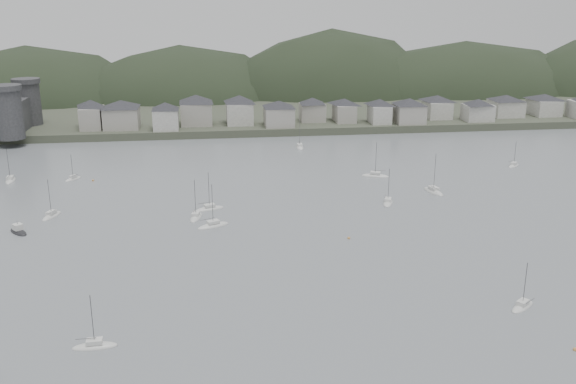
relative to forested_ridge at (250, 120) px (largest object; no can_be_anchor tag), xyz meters
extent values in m
plane|color=slate|center=(-4.83, -269.40, 11.28)|extent=(900.00, 900.00, 0.00)
cube|color=#383D2D|center=(-4.83, 25.60, 12.78)|extent=(900.00, 250.00, 3.00)
ellipsoid|color=black|center=(-115.70, 2.54, 1.14)|extent=(138.98, 92.48, 81.13)
ellipsoid|color=black|center=(-37.13, 3.46, 1.32)|extent=(132.08, 90.41, 79.74)
ellipsoid|color=black|center=(45.82, 3.53, -1.39)|extent=(133.88, 88.37, 101.41)
ellipsoid|color=black|center=(121.12, -1.49, 0.97)|extent=(165.81, 81.78, 82.55)
cylinder|color=#2E2E30|center=(-96.83, -103.40, 23.28)|extent=(10.00, 10.00, 18.00)
cylinder|color=#2E2E30|center=(-96.83, -75.40, 22.78)|extent=(10.00, 10.00, 17.00)
cube|color=#2E2E30|center=(-96.83, -89.40, 20.28)|extent=(3.50, 30.00, 12.00)
cube|color=#9A978C|center=(-69.83, -87.44, 18.58)|extent=(8.34, 12.91, 8.59)
pyramid|color=#242429|center=(-69.83, -87.44, 24.37)|extent=(15.78, 15.78, 3.01)
cube|color=#9A978C|center=(-58.15, -88.08, 18.46)|extent=(13.68, 13.35, 8.36)
pyramid|color=#242429|center=(-58.15, -88.08, 24.11)|extent=(20.07, 20.07, 2.93)
cube|color=#9F9C95|center=(-40.41, -93.38, 18.32)|extent=(9.78, 10.20, 8.08)
pyramid|color=#242429|center=(-40.41, -93.38, 23.78)|extent=(14.83, 14.83, 2.83)
cube|color=#9A978C|center=(-28.35, -83.75, 18.83)|extent=(12.59, 13.33, 9.09)
pyramid|color=#242429|center=(-28.35, -83.75, 24.97)|extent=(19.24, 19.24, 3.18)
cube|color=#9F9C95|center=(-10.58, -85.30, 18.72)|extent=(10.74, 12.17, 8.87)
pyramid|color=#242429|center=(-10.58, -85.30, 24.70)|extent=(17.01, 17.01, 3.10)
cube|color=#9A978C|center=(5.09, -91.87, 18.13)|extent=(11.63, 12.09, 7.69)
pyramid|color=#242429|center=(5.09, -91.87, 23.32)|extent=(17.61, 17.61, 2.69)
cube|color=#9A978C|center=(20.42, -83.21, 18.00)|extent=(10.37, 9.35, 7.44)
pyramid|color=#242429|center=(20.42, -83.21, 23.03)|extent=(14.65, 14.65, 2.60)
cube|color=#9A978C|center=(33.79, -85.61, 17.90)|extent=(8.24, 12.20, 7.22)
pyramid|color=#242429|center=(33.79, -85.61, 22.77)|extent=(15.17, 15.17, 2.53)
cube|color=#9F9C95|center=(47.66, -90.85, 18.02)|extent=(8.06, 10.91, 7.46)
pyramid|color=#242429|center=(47.66, -90.85, 23.05)|extent=(14.08, 14.08, 2.61)
cube|color=#9A978C|center=(59.98, -92.34, 18.12)|extent=(11.73, 11.78, 7.66)
pyramid|color=#242429|center=(59.98, -92.34, 23.29)|extent=(17.46, 17.46, 2.68)
cube|color=#9F9C95|center=(75.80, -82.49, 17.95)|extent=(10.19, 13.02, 7.33)
pyramid|color=#242429|center=(75.80, -82.49, 22.90)|extent=(17.23, 17.23, 2.57)
cube|color=#9F9C95|center=(90.71, -91.34, 17.72)|extent=(11.70, 9.81, 6.88)
pyramid|color=#242429|center=(90.71, -91.34, 22.36)|extent=(15.97, 15.97, 2.41)
cube|color=#9F9C95|center=(107.57, -82.49, 17.78)|extent=(12.83, 12.48, 7.00)
pyramid|color=#242429|center=(107.57, -82.49, 22.51)|extent=(18.79, 18.79, 2.45)
cube|color=#9F9C95|center=(125.90, -81.98, 17.77)|extent=(11.07, 13.50, 6.97)
pyramid|color=#242429|center=(125.90, -81.98, 22.47)|extent=(18.25, 18.25, 2.44)
ellipsoid|color=silver|center=(-28.28, -194.00, 11.33)|extent=(4.05, 8.16, 1.56)
cube|color=silver|center=(-28.28, -194.00, 12.42)|extent=(2.24, 3.03, 0.70)
cylinder|color=#3F3F42|center=(-28.28, -194.00, 16.37)|extent=(0.12, 0.12, 9.77)
cylinder|color=#3F3F42|center=(-28.57, -192.63, 12.97)|extent=(0.82, 3.46, 0.10)
ellipsoid|color=silver|center=(-64.68, -188.16, 11.33)|extent=(4.91, 8.03, 1.53)
cube|color=silver|center=(-64.68, -188.16, 12.40)|extent=(2.50, 3.09, 0.70)
cylinder|color=#3F3F42|center=(-64.68, -188.16, 16.27)|extent=(0.12, 0.12, 9.57)
cylinder|color=#3F3F42|center=(-64.21, -189.46, 12.95)|extent=(1.27, 3.27, 0.10)
ellipsoid|color=silver|center=(-65.78, -153.18, 11.33)|extent=(5.26, 6.10, 1.23)
cube|color=silver|center=(-65.78, -153.18, 12.25)|extent=(2.37, 2.53, 0.70)
cylinder|color=#3F3F42|center=(-65.78, -153.18, 15.33)|extent=(0.12, 0.12, 7.69)
cylinder|color=#3F3F42|center=(-65.11, -154.06, 12.80)|extent=(1.74, 2.27, 0.10)
ellipsoid|color=silver|center=(-24.78, -187.83, 11.33)|extent=(8.28, 5.07, 1.58)
cube|color=silver|center=(-24.78, -187.83, 12.42)|extent=(3.19, 2.58, 0.70)
cylinder|color=#3F3F42|center=(-24.78, -187.83, 16.41)|extent=(0.12, 0.12, 9.86)
cylinder|color=#3F3F42|center=(-26.11, -187.35, 12.97)|extent=(3.37, 1.31, 0.10)
ellipsoid|color=silver|center=(75.74, -155.72, 11.33)|extent=(6.32, 5.85, 1.31)
cube|color=silver|center=(75.74, -155.72, 12.29)|extent=(2.67, 2.58, 0.70)
cylinder|color=#3F3F42|center=(75.74, -155.72, 15.57)|extent=(0.12, 0.12, 8.17)
cylinder|color=#3F3F42|center=(74.85, -154.95, 12.84)|extent=(2.30, 2.00, 0.10)
ellipsoid|color=silver|center=(23.21, -188.88, 11.33)|extent=(5.04, 7.99, 1.52)
cube|color=silver|center=(23.21, -188.88, 12.40)|extent=(2.53, 3.10, 0.70)
cylinder|color=#3F3F42|center=(23.21, -188.88, 16.25)|extent=(0.12, 0.12, 9.53)
cylinder|color=#3F3F42|center=(22.71, -187.60, 12.95)|extent=(1.34, 3.23, 0.10)
ellipsoid|color=silver|center=(9.55, -119.40, 11.33)|extent=(2.94, 8.28, 1.64)
cube|color=silver|center=(9.55, -119.40, 12.45)|extent=(1.91, 2.93, 0.70)
cylinder|color=#3F3F42|center=(9.55, -119.40, 16.60)|extent=(0.12, 0.12, 10.23)
cylinder|color=#3F3F42|center=(9.49, -117.93, 13.00)|extent=(0.25, 3.68, 0.10)
ellipsoid|color=silver|center=(30.11, -250.82, 11.33)|extent=(6.72, 5.78, 1.35)
cube|color=silver|center=(30.11, -250.82, 12.31)|extent=(2.79, 2.61, 0.70)
cylinder|color=#3F3F42|center=(30.11, -250.82, 15.71)|extent=(0.12, 0.12, 8.46)
cylinder|color=#3F3F42|center=(31.09, -251.54, 12.86)|extent=(2.50, 1.90, 0.10)
ellipsoid|color=silver|center=(-84.41, -152.30, 11.33)|extent=(3.31, 8.22, 1.60)
cube|color=silver|center=(-84.41, -152.30, 12.44)|extent=(2.02, 2.96, 0.70)
cylinder|color=#3F3F42|center=(-84.41, -152.30, 16.49)|extent=(0.12, 0.12, 10.02)
cylinder|color=#3F3F42|center=(-84.55, -153.73, 12.99)|extent=(0.44, 3.60, 0.10)
ellipsoid|color=silver|center=(39.08, -180.52, 11.33)|extent=(4.74, 9.34, 1.79)
cube|color=silver|center=(39.08, -180.52, 12.53)|extent=(2.60, 3.48, 0.70)
cylinder|color=#3F3F42|center=(39.08, -180.52, 17.07)|extent=(0.12, 0.12, 11.16)
cylinder|color=#3F3F42|center=(38.73, -182.09, 13.08)|extent=(0.98, 3.94, 0.10)
ellipsoid|color=silver|center=(-24.08, -200.98, 11.33)|extent=(8.70, 6.12, 1.68)
cube|color=silver|center=(-24.08, -200.98, 12.47)|extent=(3.45, 2.95, 0.70)
cylinder|color=#3F3F42|center=(-24.08, -200.98, 16.72)|extent=(0.12, 0.12, 10.48)
cylinder|color=#3F3F42|center=(-25.43, -200.31, 13.02)|extent=(3.43, 1.76, 0.10)
ellipsoid|color=silver|center=(-43.85, -254.70, 11.33)|extent=(7.21, 2.55, 1.43)
cube|color=silver|center=(-43.85, -254.70, 12.35)|extent=(2.55, 1.66, 0.70)
cylinder|color=#3F3F42|center=(-43.85, -254.70, 15.94)|extent=(0.12, 0.12, 8.91)
cylinder|color=#3F3F42|center=(-45.13, -254.65, 12.90)|extent=(3.21, 0.22, 0.10)
ellipsoid|color=silver|center=(26.90, -162.18, 11.33)|extent=(8.99, 5.64, 1.72)
cube|color=silver|center=(26.90, -162.18, 12.49)|extent=(3.48, 2.84, 0.70)
cylinder|color=#3F3F42|center=(26.90, -162.18, 16.84)|extent=(0.12, 0.12, 10.72)
cylinder|color=#3F3F42|center=(28.34, -161.63, 13.04)|extent=(3.64, 1.48, 0.10)
ellipsoid|color=black|center=(-69.92, -199.15, 11.33)|extent=(6.23, 6.95, 1.52)
cube|color=silver|center=(-69.92, -199.15, 12.74)|extent=(2.80, 2.82, 1.40)
cylinder|color=#3F3F42|center=(-69.92, -199.15, 13.64)|extent=(0.10, 0.10, 1.20)
sphere|color=#CA8C43|center=(31.33, -265.67, 11.43)|extent=(0.70, 0.70, 0.70)
sphere|color=#CA8C43|center=(6.80, -213.43, 11.43)|extent=(0.70, 0.70, 0.70)
sphere|color=#CA8C43|center=(-59.48, -155.65, 11.43)|extent=(0.70, 0.70, 0.70)
camera|label=1|loc=(-25.19, -347.09, 64.33)|focal=39.56mm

